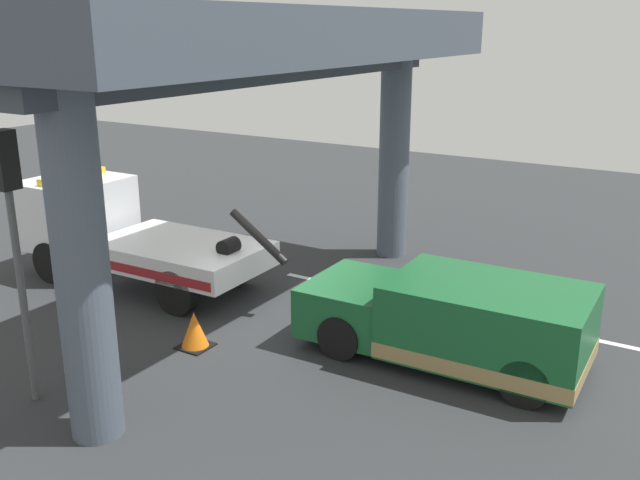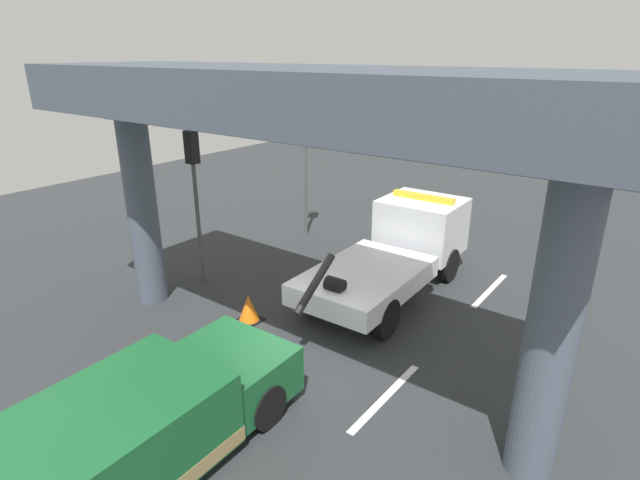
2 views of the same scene
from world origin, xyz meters
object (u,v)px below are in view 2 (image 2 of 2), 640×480
object	(u,v)px
towed_van_green	(144,427)
traffic_light_near	(195,174)
tow_truck_white	(400,248)
traffic_light_far	(306,149)
traffic_cone_orange	(249,309)

from	to	relation	value
towed_van_green	traffic_light_near	xyz separation A→B (m)	(5.42, 4.92, 2.46)
tow_truck_white	traffic_light_far	distance (m)	5.62
towed_van_green	traffic_cone_orange	xyz separation A→B (m)	(4.45, 2.05, -0.44)
traffic_light_near	towed_van_green	bearing A→B (deg)	-137.76
towed_van_green	traffic_light_far	size ratio (longest dim) A/B	1.18
tow_truck_white	traffic_cone_orange	distance (m)	4.67
traffic_light_far	traffic_cone_orange	size ratio (longest dim) A/B	6.18
traffic_light_far	traffic_cone_orange	xyz separation A→B (m)	(-5.97, -2.87, -2.88)
tow_truck_white	traffic_light_near	xyz separation A→B (m)	(-3.15, 4.90, 2.04)
traffic_light_near	traffic_light_far	world-z (taller)	traffic_light_near
tow_truck_white	traffic_light_far	bearing A→B (deg)	69.27
traffic_light_near	traffic_light_far	distance (m)	5.00
towed_van_green	traffic_light_near	distance (m)	7.72
traffic_cone_orange	towed_van_green	bearing A→B (deg)	-155.23
traffic_light_near	traffic_cone_orange	distance (m)	4.19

